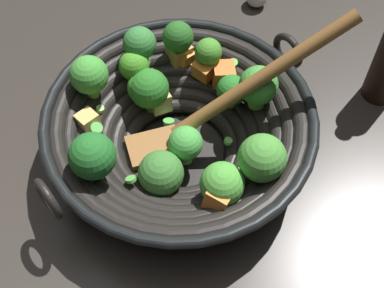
# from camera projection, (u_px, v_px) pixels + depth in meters

# --- Properties ---
(ground_plane) EXTENTS (4.00, 4.00, 0.00)m
(ground_plane) POSITION_uv_depth(u_px,v_px,m) (180.00, 156.00, 0.76)
(ground_plane) COLOR #332D28
(wok) EXTENTS (0.39, 0.35, 0.21)m
(wok) POSITION_uv_depth(u_px,v_px,m) (180.00, 128.00, 0.70)
(wok) COLOR black
(wok) RESTS_ON ground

